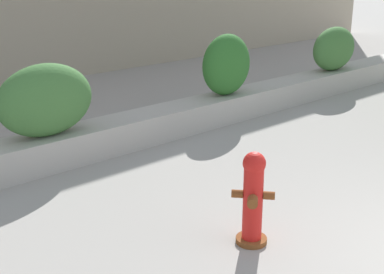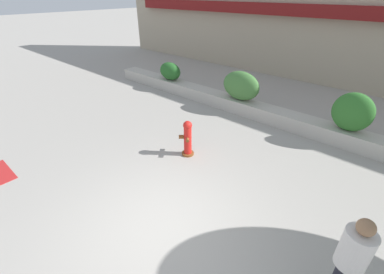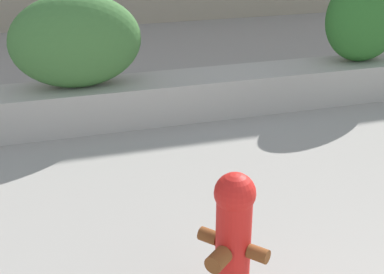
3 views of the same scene
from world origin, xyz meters
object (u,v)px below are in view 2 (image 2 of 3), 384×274
(hedge_bush_0, at_px, (170,71))
(pedestrian, at_px, (351,259))
(hedge_bush_2, at_px, (353,112))
(fire_hydrant, at_px, (188,138))
(hedge_bush_1, at_px, (241,86))

(hedge_bush_0, xyz_separation_m, pedestrian, (8.82, -5.16, 0.08))
(hedge_bush_2, height_order, fire_hydrant, hedge_bush_2)
(hedge_bush_2, relative_size, fire_hydrant, 1.10)
(hedge_bush_1, bearing_deg, hedge_bush_0, 180.00)
(pedestrian, bearing_deg, hedge_bush_2, 102.88)
(hedge_bush_0, xyz_separation_m, fire_hydrant, (4.39, -3.63, -0.35))
(hedge_bush_1, relative_size, pedestrian, 0.88)
(hedge_bush_0, bearing_deg, hedge_bush_1, 0.00)
(hedge_bush_0, relative_size, hedge_bush_1, 0.77)
(fire_hydrant, bearing_deg, hedge_bush_1, 98.72)
(hedge_bush_0, xyz_separation_m, hedge_bush_2, (7.64, 0.00, 0.19))
(hedge_bush_2, xyz_separation_m, fire_hydrant, (-3.25, -3.63, -0.54))
(hedge_bush_0, height_order, pedestrian, pedestrian)
(pedestrian, bearing_deg, fire_hydrant, 160.96)
(hedge_bush_1, bearing_deg, pedestrian, -45.97)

